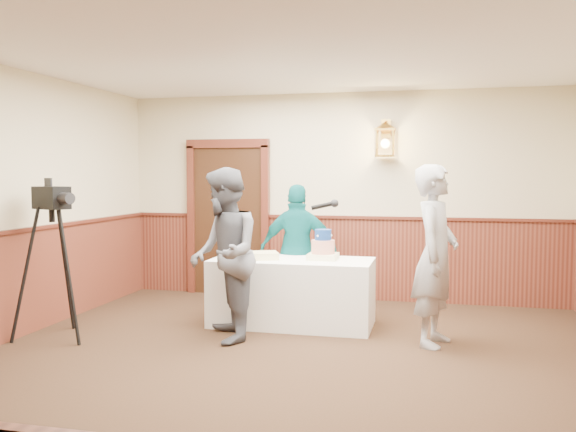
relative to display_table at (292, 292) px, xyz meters
name	(u,v)px	position (x,y,z in m)	size (l,w,h in m)	color
ground	(277,383)	(0.31, -1.90, -0.38)	(7.00, 7.00, 0.00)	#322113
room_shell	(284,195)	(0.26, -1.45, 1.15)	(6.02, 7.02, 2.81)	beige
display_table	(292,292)	(0.00, 0.00, 0.00)	(1.80, 0.80, 0.75)	white
tiered_cake	(323,248)	(0.34, 0.07, 0.51)	(0.33, 0.33, 0.34)	#F7F2BD
sheet_cake_yellow	(261,256)	(-0.35, -0.07, 0.41)	(0.38, 0.29, 0.08)	#FDFB97
sheet_cake_green	(232,253)	(-0.72, 0.04, 0.41)	(0.32, 0.26, 0.08)	#91C48A
interviewer	(224,255)	(-0.53, -0.79, 0.51)	(1.61, 1.07, 1.77)	#52545C
baker	(435,255)	(1.56, -0.45, 0.53)	(0.66, 0.43, 1.80)	#98989D
assistant_p	(298,250)	(-0.04, 0.49, 0.42)	(0.93, 0.39, 1.58)	#0C5F62
tv_camera_rig	(53,271)	(-2.26, -1.14, 0.33)	(0.61, 0.58, 1.58)	black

